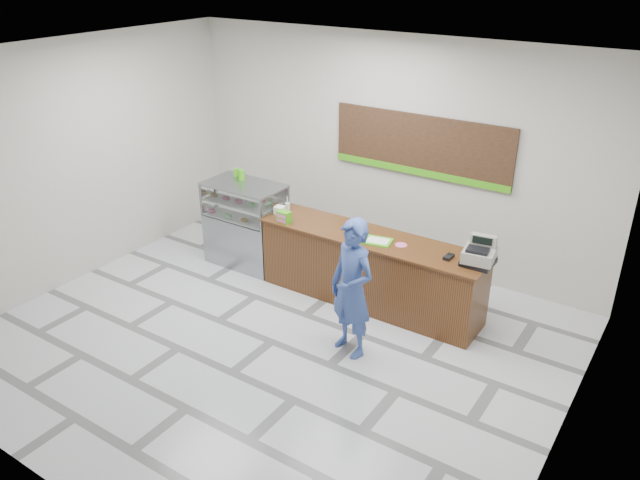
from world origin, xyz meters
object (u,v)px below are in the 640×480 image
Objects in this scene: cash_register at (479,254)px; customer at (352,289)px; serving_tray at (377,241)px; display_case at (246,224)px; sales_counter at (370,270)px.

customer is (-1.11, -1.17, -0.28)m from cash_register.
display_case is at bearing 166.08° from serving_tray.
customer is (0.39, -1.14, 0.37)m from sales_counter.
serving_tray reaches higher than sales_counter.
customer reaches higher than serving_tray.
sales_counter is 0.55m from serving_tray.
cash_register is (3.72, 0.03, 0.49)m from display_case.
sales_counter is 7.35× the size of serving_tray.
cash_register reaches higher than sales_counter.
serving_tray is (-1.36, -0.14, -0.12)m from cash_register.
sales_counter is at bearing 0.00° from display_case.
display_case is at bearing 173.16° from customer.
sales_counter is 7.41× the size of cash_register.
serving_tray is at bearing 120.02° from customer.
customer reaches higher than display_case.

